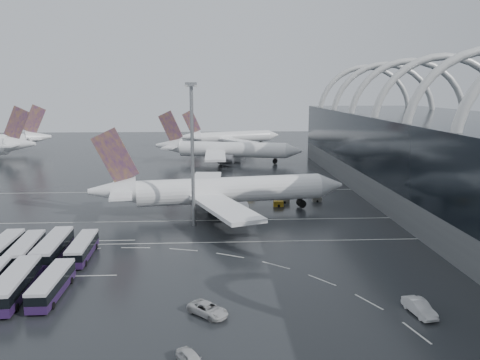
{
  "coord_description": "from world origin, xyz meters",
  "views": [
    {
      "loc": [
        4.54,
        -81.05,
        26.89
      ],
      "look_at": [
        9.92,
        19.23,
        7.0
      ],
      "focal_mm": 35.0,
      "sensor_mm": 36.0,
      "label": 1
    }
  ],
  "objects_px": {
    "airliner_main": "(218,191)",
    "airliner_gate_c": "(230,137)",
    "bus_row_near_d": "(83,248)",
    "airliner_gate_b": "(225,150)",
    "van_curve_a": "(208,309)",
    "bus_row_near_a": "(2,250)",
    "gse_cart_belly_c": "(225,210)",
    "bus_row_far_c": "(52,284)",
    "bus_row_near_b": "(26,250)",
    "gse_cart_belly_a": "(278,204)",
    "van_curve_b": "(191,359)",
    "bus_row_near_c": "(53,248)",
    "bus_row_far_b": "(15,284)",
    "van_curve_c": "(419,307)",
    "gse_cart_belly_e": "(249,195)",
    "gse_cart_belly_b": "(284,200)",
    "gse_cart_belly_d": "(317,199)",
    "floodlight_mast": "(192,137)"
  },
  "relations": [
    {
      "from": "bus_row_near_a",
      "to": "gse_cart_belly_a",
      "type": "xyz_separation_m",
      "value": [
        48.23,
        32.0,
        -1.18
      ]
    },
    {
      "from": "bus_row_near_c",
      "to": "gse_cart_belly_c",
      "type": "xyz_separation_m",
      "value": [
        27.84,
        26.83,
        -1.31
      ]
    },
    {
      "from": "bus_row_near_c",
      "to": "bus_row_near_d",
      "type": "distance_m",
      "value": 4.47
    },
    {
      "from": "van_curve_c",
      "to": "gse_cart_belly_a",
      "type": "xyz_separation_m",
      "value": [
        -9.96,
        52.94,
        -0.26
      ]
    },
    {
      "from": "airliner_gate_c",
      "to": "gse_cart_belly_a",
      "type": "bearing_deg",
      "value": -106.2
    },
    {
      "from": "bus_row_far_b",
      "to": "bus_row_near_b",
      "type": "bearing_deg",
      "value": 11.85
    },
    {
      "from": "airliner_gate_b",
      "to": "floodlight_mast",
      "type": "bearing_deg",
      "value": -83.48
    },
    {
      "from": "van_curve_a",
      "to": "bus_row_far_b",
      "type": "bearing_deg",
      "value": 119.4
    },
    {
      "from": "bus_row_near_a",
      "to": "gse_cart_belly_c",
      "type": "height_order",
      "value": "bus_row_near_a"
    },
    {
      "from": "airliner_gate_b",
      "to": "van_curve_c",
      "type": "xyz_separation_m",
      "value": [
        20.84,
        -117.44,
        -3.82
      ]
    },
    {
      "from": "airliner_main",
      "to": "van_curve_b",
      "type": "relative_size",
      "value": 13.16
    },
    {
      "from": "bus_row_far_c",
      "to": "bus_row_near_d",
      "type": "bearing_deg",
      "value": -0.49
    },
    {
      "from": "airliner_main",
      "to": "gse_cart_belly_d",
      "type": "xyz_separation_m",
      "value": [
        23.77,
        8.49,
        -4.18
      ]
    },
    {
      "from": "bus_row_near_b",
      "to": "gse_cart_belly_b",
      "type": "height_order",
      "value": "bus_row_near_b"
    },
    {
      "from": "van_curve_a",
      "to": "gse_cart_belly_a",
      "type": "height_order",
      "value": "van_curve_a"
    },
    {
      "from": "bus_row_near_c",
      "to": "gse_cart_belly_d",
      "type": "bearing_deg",
      "value": -57.03
    },
    {
      "from": "van_curve_a",
      "to": "van_curve_b",
      "type": "distance_m",
      "value": 10.57
    },
    {
      "from": "bus_row_near_d",
      "to": "gse_cart_belly_c",
      "type": "distance_m",
      "value": 35.28
    },
    {
      "from": "van_curve_c",
      "to": "airliner_gate_b",
      "type": "bearing_deg",
      "value": 90.69
    },
    {
      "from": "airliner_gate_c",
      "to": "bus_row_far_c",
      "type": "distance_m",
      "value": 158.89
    },
    {
      "from": "airliner_main",
      "to": "airliner_gate_c",
      "type": "relative_size",
      "value": 1.19
    },
    {
      "from": "van_curve_a",
      "to": "bus_row_near_d",
      "type": "bearing_deg",
      "value": 88.22
    },
    {
      "from": "airliner_gate_c",
      "to": "bus_row_far_b",
      "type": "xyz_separation_m",
      "value": [
        -32.84,
        -156.47,
        -2.52
      ]
    },
    {
      "from": "airliner_main",
      "to": "bus_row_far_b",
      "type": "distance_m",
      "value": 48.93
    },
    {
      "from": "bus_row_far_c",
      "to": "gse_cart_belly_e",
      "type": "distance_m",
      "value": 62.4
    },
    {
      "from": "airliner_main",
      "to": "gse_cart_belly_b",
      "type": "relative_size",
      "value": 22.74
    },
    {
      "from": "bus_row_far_c",
      "to": "van_curve_b",
      "type": "height_order",
      "value": "bus_row_far_c"
    },
    {
      "from": "van_curve_b",
      "to": "gse_cart_belly_a",
      "type": "relative_size",
      "value": 1.91
    },
    {
      "from": "bus_row_far_b",
      "to": "airliner_gate_c",
      "type": "bearing_deg",
      "value": -15.92
    },
    {
      "from": "gse_cart_belly_e",
      "to": "gse_cart_belly_b",
      "type": "bearing_deg",
      "value": -38.11
    },
    {
      "from": "airliner_gate_c",
      "to": "bus_row_near_c",
      "type": "xyz_separation_m",
      "value": [
        -32.57,
        -142.66,
        -2.48
      ]
    },
    {
      "from": "bus_row_near_d",
      "to": "gse_cart_belly_c",
      "type": "xyz_separation_m",
      "value": [
        23.4,
        26.38,
        -1.07
      ]
    },
    {
      "from": "bus_row_near_d",
      "to": "bus_row_far_b",
      "type": "height_order",
      "value": "bus_row_far_b"
    },
    {
      "from": "gse_cart_belly_c",
      "to": "gse_cart_belly_e",
      "type": "bearing_deg",
      "value": 65.57
    },
    {
      "from": "van_curve_a",
      "to": "bus_row_near_a",
      "type": "bearing_deg",
      "value": 102.26
    },
    {
      "from": "bus_row_near_a",
      "to": "bus_row_far_b",
      "type": "distance_m",
      "value": 15.52
    },
    {
      "from": "bus_row_near_b",
      "to": "gse_cart_belly_a",
      "type": "distance_m",
      "value": 54.8
    },
    {
      "from": "airliner_gate_c",
      "to": "van_curve_c",
      "type": "bearing_deg",
      "value": -104.04
    },
    {
      "from": "gse_cart_belly_c",
      "to": "van_curve_b",
      "type": "bearing_deg",
      "value": -94.49
    },
    {
      "from": "bus_row_far_b",
      "to": "van_curve_a",
      "type": "height_order",
      "value": "bus_row_far_b"
    },
    {
      "from": "airliner_gate_b",
      "to": "van_curve_a",
      "type": "bearing_deg",
      "value": -79.98
    },
    {
      "from": "van_curve_c",
      "to": "gse_cart_belly_b",
      "type": "bearing_deg",
      "value": 88.9
    },
    {
      "from": "floodlight_mast",
      "to": "gse_cart_belly_c",
      "type": "height_order",
      "value": "floodlight_mast"
    },
    {
      "from": "bus_row_near_c",
      "to": "airliner_main",
      "type": "bearing_deg",
      "value": -46.61
    },
    {
      "from": "airliner_main",
      "to": "gse_cart_belly_a",
      "type": "relative_size",
      "value": 25.09
    },
    {
      "from": "van_curve_b",
      "to": "floodlight_mast",
      "type": "relative_size",
      "value": 0.15
    },
    {
      "from": "airliner_gate_b",
      "to": "van_curve_c",
      "type": "distance_m",
      "value": 119.34
    },
    {
      "from": "airliner_main",
      "to": "bus_row_near_d",
      "type": "xyz_separation_m",
      "value": [
        -21.94,
        -26.67,
        -3.14
      ]
    },
    {
      "from": "floodlight_mast",
      "to": "gse_cart_belly_b",
      "type": "xyz_separation_m",
      "value": [
        20.64,
        17.33,
        -16.85
      ]
    },
    {
      "from": "bus_row_near_d",
      "to": "gse_cart_belly_b",
      "type": "relative_size",
      "value": 4.89
    }
  ]
}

